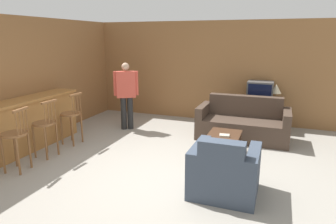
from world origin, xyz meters
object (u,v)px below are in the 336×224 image
object	(u,v)px
bar_chair_far	(71,117)
tv	(260,92)
bar_chair_near	(15,138)
table_lamp	(276,90)
couch_far	(243,124)
armchair_near	(224,173)
bar_chair_mid	(45,127)
person_by_window	(126,92)
coffee_table	(223,139)
tv_unit	(258,115)
book_on_table	(224,135)

from	to	relation	value
bar_chair_far	tv	bearing A→B (deg)	35.67
bar_chair_near	table_lamp	xyz separation A→B (m)	(3.92, 3.98, 0.40)
table_lamp	couch_far	bearing A→B (deg)	-122.84
couch_far	armchair_near	xyz separation A→B (m)	(0.05, -2.59, 0.00)
bar_chair_mid	table_lamp	distance (m)	5.15
bar_chair_near	person_by_window	world-z (taller)	person_by_window
armchair_near	table_lamp	size ratio (longest dim) A/B	1.94
bar_chair_near	bar_chair_far	world-z (taller)	same
bar_chair_far	armchair_near	distance (m)	3.50
armchair_near	coffee_table	world-z (taller)	armchair_near
tv_unit	bar_chair_far	bearing A→B (deg)	-144.30
coffee_table	tv_unit	bearing A→B (deg)	77.75
coffee_table	tv	xyz separation A→B (m)	(0.47, 2.18, 0.54)
bar_chair_far	person_by_window	distance (m)	1.49
couch_far	tv_unit	bearing A→B (deg)	74.87
couch_far	person_by_window	xyz separation A→B (m)	(-2.73, -0.27, 0.58)
armchair_near	coffee_table	xyz separation A→B (m)	(-0.27, 1.36, 0.03)
table_lamp	person_by_window	xyz separation A→B (m)	(-3.34, -1.23, -0.07)
tv_unit	table_lamp	distance (m)	0.75
bar_chair_far	person_by_window	xyz separation A→B (m)	(0.58, 1.33, 0.33)
table_lamp	person_by_window	bearing A→B (deg)	-159.86
bar_chair_near	book_on_table	bearing A→B (deg)	29.92
couch_far	tv	world-z (taller)	tv
tv	person_by_window	xyz separation A→B (m)	(-2.98, -1.22, 0.01)
armchair_near	tv_unit	world-z (taller)	armchair_near
bar_chair_far	person_by_window	world-z (taller)	person_by_window
bar_chair_mid	armchair_near	xyz separation A→B (m)	(3.35, -0.23, -0.25)
bar_chair_far	couch_far	distance (m)	3.68
bar_chair_mid	book_on_table	bearing A→B (deg)	19.82
bar_chair_near	coffee_table	size ratio (longest dim) A/B	1.11
table_lamp	person_by_window	world-z (taller)	person_by_window
couch_far	person_by_window	size ratio (longest dim) A/B	1.20
bar_chair_near	bar_chair_far	xyz separation A→B (m)	(0.00, 1.42, 0.00)
tv	person_by_window	bearing A→B (deg)	-157.71
book_on_table	tv_unit	bearing A→B (deg)	78.41
book_on_table	bar_chair_far	bearing A→B (deg)	-173.27
couch_far	table_lamp	bearing A→B (deg)	57.16
coffee_table	table_lamp	bearing A→B (deg)	69.11
tv_unit	couch_far	bearing A→B (deg)	-105.13
table_lamp	bar_chair_far	bearing A→B (deg)	-146.86
bar_chair_far	tv	world-z (taller)	tv
table_lamp	coffee_table	bearing A→B (deg)	-110.89
armchair_near	coffee_table	size ratio (longest dim) A/B	0.94
bar_chair_far	coffee_table	xyz separation A→B (m)	(3.09, 0.38, -0.22)
bar_chair_mid	coffee_table	bearing A→B (deg)	20.13
tv_unit	armchair_near	bearing A→B (deg)	-93.36
bar_chair_mid	couch_far	distance (m)	4.06
book_on_table	bar_chair_mid	bearing A→B (deg)	-160.18
armchair_near	person_by_window	distance (m)	3.66
bar_chair_far	table_lamp	size ratio (longest dim) A/B	2.28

